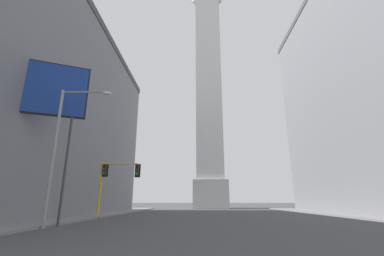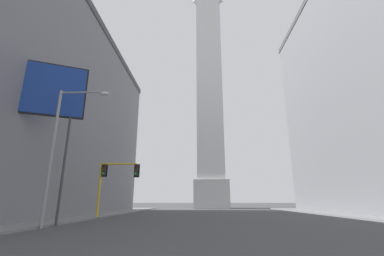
# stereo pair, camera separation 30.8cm
# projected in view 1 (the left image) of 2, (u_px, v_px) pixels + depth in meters

# --- Properties ---
(sidewalk_left) EXTENTS (5.00, 69.32, 0.15)m
(sidewalk_left) POSITION_uv_depth(u_px,v_px,m) (57.00, 220.00, 21.70)
(sidewalk_left) COLOR slate
(sidewalk_left) RESTS_ON ground_plane
(obelisk) EXTENTS (7.73, 7.73, 62.09)m
(obelisk) POSITION_uv_depth(u_px,v_px,m) (208.00, 86.00, 64.92)
(obelisk) COLOR silver
(obelisk) RESTS_ON ground_plane
(traffic_light_mid_left) EXTENTS (4.05, 0.52, 5.28)m
(traffic_light_mid_left) POSITION_uv_depth(u_px,v_px,m) (114.00, 176.00, 25.30)
(traffic_light_mid_left) COLOR yellow
(traffic_light_mid_left) RESTS_ON ground_plane
(street_lamp) EXTENTS (3.53, 0.36, 9.06)m
(street_lamp) POSITION_uv_depth(u_px,v_px,m) (64.00, 139.00, 16.95)
(street_lamp) COLOR gray
(street_lamp) RESTS_ON ground_plane
(billboard_sign) EXTENTS (4.97, 2.27, 11.60)m
(billboard_sign) POSITION_uv_depth(u_px,v_px,m) (48.00, 93.00, 18.60)
(billboard_sign) COLOR #3F3F42
(billboard_sign) RESTS_ON ground_plane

